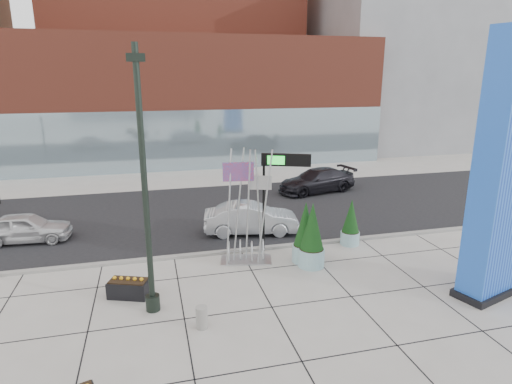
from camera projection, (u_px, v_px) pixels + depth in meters
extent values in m
plane|color=#9E9991|center=(238.00, 297.00, 15.46)|extent=(160.00, 160.00, 0.00)
cube|color=black|center=(202.00, 213.00, 24.81)|extent=(80.00, 12.00, 0.02)
cube|color=gray|center=(219.00, 252.00, 19.19)|extent=(80.00, 0.30, 0.12)
cube|color=brown|center=(188.00, 101.00, 39.50)|extent=(34.00, 10.00, 11.00)
cube|color=#8CA5B2|center=(195.00, 140.00, 35.80)|extent=(34.00, 0.60, 5.00)
cube|color=slate|center=(401.00, 64.00, 49.19)|extent=(20.00, 18.00, 18.00)
cube|color=#0B2EB1|center=(507.00, 170.00, 14.53)|extent=(2.76, 1.74, 9.26)
cube|color=black|center=(488.00, 290.00, 15.72)|extent=(3.02, 2.00, 0.26)
cylinder|color=black|center=(145.00, 187.00, 13.46)|extent=(0.20, 0.20, 8.68)
cylinder|color=black|center=(153.00, 303.00, 14.53)|extent=(0.48, 0.48, 0.54)
cube|color=black|center=(135.00, 57.00, 12.43)|extent=(0.55, 0.26, 0.24)
cube|color=silver|center=(246.00, 260.00, 18.50)|extent=(2.34, 1.51, 0.06)
cylinder|color=silver|center=(230.00, 209.00, 17.51)|extent=(0.08, 0.08, 4.92)
cylinder|color=silver|center=(238.00, 206.00, 17.93)|extent=(0.08, 0.08, 4.92)
cylinder|color=silver|center=(249.00, 207.00, 17.79)|extent=(0.08, 0.08, 4.92)
cylinder|color=silver|center=(257.00, 204.00, 18.17)|extent=(0.08, 0.08, 4.92)
cylinder|color=silver|center=(265.00, 207.00, 17.82)|extent=(0.08, 0.08, 4.92)
torus|color=silver|center=(230.00, 253.00, 18.12)|extent=(0.26, 0.89, 0.90)
torus|color=silver|center=(240.00, 250.00, 18.42)|extent=(0.26, 0.89, 0.90)
torus|color=silver|center=(252.00, 251.00, 18.35)|extent=(0.26, 0.89, 0.90)
torus|color=silver|center=(262.00, 248.00, 18.65)|extent=(0.26, 0.89, 0.90)
cube|color=red|center=(238.00, 172.00, 17.40)|extent=(1.28, 0.23, 0.79)
cube|color=silver|center=(259.00, 182.00, 17.83)|extent=(0.95, 0.35, 0.59)
cylinder|color=gray|center=(202.00, 317.00, 13.47)|extent=(0.38, 0.38, 0.73)
cylinder|color=black|center=(264.00, 204.00, 18.90)|extent=(0.11, 0.11, 4.47)
cube|color=black|center=(285.00, 158.00, 18.60)|extent=(2.05, 0.96, 0.53)
cube|color=#19D833|center=(276.00, 159.00, 18.39)|extent=(0.70, 0.29, 0.37)
cylinder|color=#99C7CE|center=(350.00, 238.00, 20.22)|extent=(0.89, 0.89, 0.62)
cylinder|color=black|center=(350.00, 232.00, 20.13)|extent=(0.82, 0.82, 0.05)
cone|color=black|center=(351.00, 216.00, 19.92)|extent=(0.80, 0.80, 1.60)
cylinder|color=#99C7CE|center=(311.00, 257.00, 17.88)|extent=(1.11, 1.11, 0.77)
cylinder|color=black|center=(311.00, 249.00, 17.78)|extent=(1.02, 1.02, 0.07)
cone|color=black|center=(312.00, 226.00, 17.52)|extent=(1.00, 1.00, 1.99)
cylinder|color=#99C7CE|center=(305.00, 253.00, 18.34)|extent=(1.07, 1.07, 0.75)
cylinder|color=black|center=(305.00, 245.00, 18.24)|extent=(0.98, 0.98, 0.06)
cone|color=black|center=(306.00, 224.00, 17.98)|extent=(0.96, 0.96, 1.92)
cube|color=black|center=(129.00, 289.00, 15.42)|extent=(1.57, 1.16, 0.61)
cube|color=black|center=(128.00, 281.00, 15.33)|extent=(1.44, 1.03, 0.06)
imported|color=silver|center=(26.00, 228.00, 20.43)|extent=(4.21, 1.95, 1.40)
imported|color=#B4B7BD|center=(251.00, 219.00, 21.49)|extent=(4.92, 2.42, 1.55)
imported|color=black|center=(317.00, 181.00, 29.21)|extent=(5.80, 3.33, 1.58)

